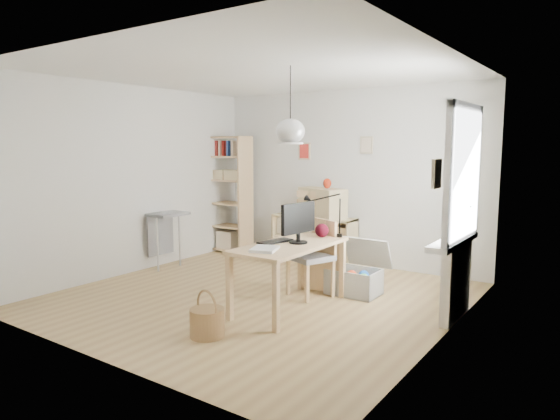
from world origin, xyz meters
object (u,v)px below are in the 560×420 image
Objects in this scene: desk at (290,252)px; monitor at (298,221)px; chair at (315,253)px; storage_chest at (357,276)px; drawer_chest at (322,203)px; tall_bookshelf at (228,189)px; cube_shelf at (314,242)px.

monitor is (0.06, 0.08, 0.35)m from desk.
desk is at bearing -65.80° from chair.
drawer_chest reaches higher than storage_chest.
chair is at bearing -135.48° from storage_chest.
chair is at bearing 92.74° from desk.
monitor reaches higher than desk.
drawer_chest is at bearing 111.16° from desk.
tall_bookshelf is (-2.59, 1.95, 0.43)m from desk.
desk is 2.12× the size of storage_chest.
desk is 2.85× the size of monitor.
cube_shelf is 1.98× the size of storage_chest.
desk is at bearing -118.93° from monitor.
chair is 0.70m from monitor.
desk is 0.75× the size of tall_bookshelf.
storage_chest is at bearing 69.47° from desk.
cube_shelf is (-1.02, 2.23, -0.36)m from desk.
storage_chest is 0.88× the size of drawer_chest.
cube_shelf is at bearing 114.61° from desk.
desk is at bearing -46.95° from drawer_chest.
desk is at bearing -37.01° from tall_bookshelf.
tall_bookshelf is at bearing 142.99° from desk.
tall_bookshelf reaches higher than chair.
monitor is 0.65× the size of drawer_chest.
chair is (-0.03, 0.59, -0.12)m from desk.
monitor is at bearing -35.27° from tall_bookshelf.
cube_shelf is 0.70× the size of tall_bookshelf.
storage_chest is at bearing 79.30° from monitor.
chair is 1.33× the size of storage_chest.
tall_bookshelf is at bearing 161.93° from storage_chest.
tall_bookshelf is at bearing -169.81° from cube_shelf.
cube_shelf is 1.93m from chair.
tall_bookshelf is 2.83× the size of storage_chest.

